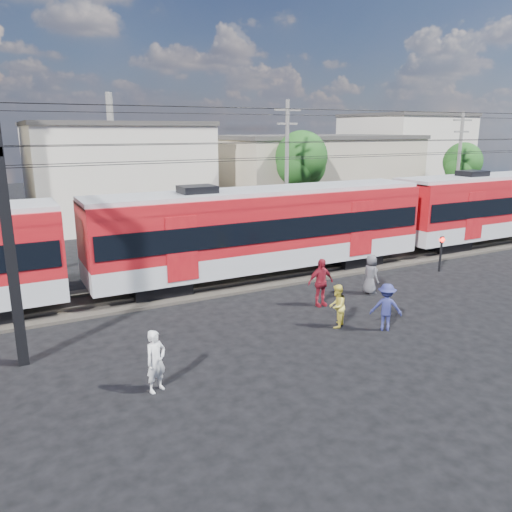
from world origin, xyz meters
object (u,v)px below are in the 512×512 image
Objects in this scene: pedestrian_c at (386,307)px; crossing_signal at (441,247)px; pedestrian_a at (156,361)px; commuter_train at (268,227)px; car_silver at (461,215)px.

pedestrian_c is 8.64m from crossing_signal.
pedestrian_c is at bearing -149.27° from crossing_signal.
crossing_signal reaches higher than pedestrian_c.
pedestrian_c is at bearing -21.54° from pedestrian_a.
commuter_train is at bearing -48.23° from pedestrian_c.
commuter_train is at bearing 21.38° from pedestrian_a.
pedestrian_a is at bearing -134.50° from commuter_train.
crossing_signal is at bearing 136.27° from car_silver.
car_silver is at bearing -107.83° from pedestrian_c.
commuter_train is at bearing 158.69° from crossing_signal.
crossing_signal reaches higher than car_silver.
commuter_train is 11.14m from pedestrian_a.
commuter_train reaches higher than car_silver.
car_silver is (18.44, 12.57, -0.11)m from pedestrian_c.
car_silver is 2.42× the size of crossing_signal.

